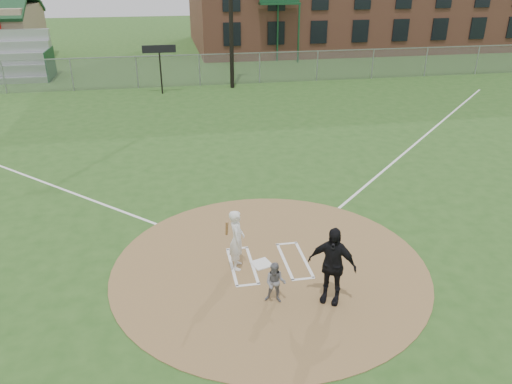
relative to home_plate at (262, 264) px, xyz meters
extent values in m
plane|color=#284F1B|center=(0.20, -0.12, -0.04)|extent=(140.00, 140.00, 0.00)
cylinder|color=olive|center=(0.20, -0.12, -0.03)|extent=(8.40, 8.40, 0.02)
cube|color=white|center=(0.00, 0.00, 0.00)|extent=(0.60, 0.60, 0.03)
cube|color=white|center=(9.20, 8.88, -0.03)|extent=(17.04, 17.04, 0.01)
cube|color=white|center=(-8.80, 8.88, -0.03)|extent=(17.04, 17.04, 0.01)
imported|color=slate|center=(0.01, -1.63, 0.51)|extent=(0.62, 0.56, 1.05)
imported|color=black|center=(1.31, -1.81, 0.97)|extent=(1.23, 1.02, 1.97)
cube|color=white|center=(-0.80, 0.03, -0.01)|extent=(0.08, 1.80, 0.01)
cube|color=white|center=(-0.25, 0.03, -0.01)|extent=(0.08, 1.80, 0.01)
cube|color=white|center=(-0.52, 0.93, -0.01)|extent=(0.62, 0.08, 0.01)
cube|color=white|center=(-0.52, -0.87, -0.01)|extent=(0.62, 0.08, 0.01)
cube|color=white|center=(1.20, 0.03, -0.01)|extent=(0.08, 1.80, 0.01)
cube|color=white|center=(0.65, 0.03, -0.01)|extent=(0.08, 1.80, 0.01)
cube|color=white|center=(0.92, 0.93, -0.01)|extent=(0.62, 0.08, 0.01)
cube|color=white|center=(0.92, -0.87, -0.01)|extent=(0.62, 0.08, 0.01)
imported|color=white|center=(-0.66, 0.01, 0.82)|extent=(0.49, 0.66, 1.67)
cylinder|color=olive|center=(-0.96, -0.39, 1.41)|extent=(0.12, 0.60, 0.70)
cube|color=slate|center=(0.20, 21.88, 0.96)|extent=(56.00, 0.03, 2.00)
cube|color=gray|center=(0.20, 21.88, 1.96)|extent=(56.00, 0.06, 0.06)
cube|color=gray|center=(0.20, 21.88, 0.96)|extent=(56.08, 0.08, 2.00)
cube|color=#194728|center=(-9.80, 26.08, 0.96)|extent=(0.08, 3.20, 2.00)
cube|color=#194728|center=(7.20, 29.22, 4.46)|extent=(3.20, 1.00, 0.15)
cube|color=#194728|center=(7.20, 29.72, 2.21)|extent=(0.12, 0.12, 4.50)
cube|color=#194728|center=(8.70, 28.77, 2.21)|extent=(0.12, 0.12, 4.50)
cylinder|color=black|center=(-2.30, 20.08, 1.26)|extent=(0.10, 0.10, 2.60)
cube|color=black|center=(-2.30, 20.08, 2.66)|extent=(2.00, 0.10, 0.45)
camera|label=1|loc=(-2.25, -11.15, 7.39)|focal=35.00mm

